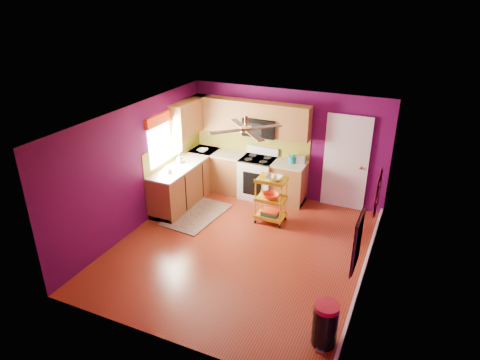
% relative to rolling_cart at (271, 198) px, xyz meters
% --- Properties ---
extents(ground, '(5.00, 5.00, 0.00)m').
position_rel_rolling_cart_xyz_m(ground, '(-0.15, -1.18, -0.55)').
color(ground, maroon).
rests_on(ground, ground).
extents(room_envelope, '(4.54, 5.04, 2.52)m').
position_rel_rolling_cart_xyz_m(room_envelope, '(-0.12, -1.18, 1.08)').
color(room_envelope, '#500942').
rests_on(room_envelope, ground).
extents(lower_cabinets, '(2.81, 2.31, 0.94)m').
position_rel_rolling_cart_xyz_m(lower_cabinets, '(-1.49, 0.64, -0.12)').
color(lower_cabinets, brown).
rests_on(lower_cabinets, ground).
extents(electric_range, '(0.76, 0.66, 1.13)m').
position_rel_rolling_cart_xyz_m(electric_range, '(-0.70, 0.99, -0.07)').
color(electric_range, white).
rests_on(electric_range, ground).
extents(upper_cabinetry, '(2.80, 2.30, 1.26)m').
position_rel_rolling_cart_xyz_m(upper_cabinetry, '(-1.39, 0.99, 1.25)').
color(upper_cabinetry, brown).
rests_on(upper_cabinetry, ground).
extents(left_window, '(0.08, 1.35, 1.08)m').
position_rel_rolling_cart_xyz_m(left_window, '(-2.36, -0.13, 1.18)').
color(left_window, white).
rests_on(left_window, ground).
extents(panel_door, '(0.95, 0.11, 2.15)m').
position_rel_rolling_cart_xyz_m(panel_door, '(1.20, 1.29, 0.47)').
color(panel_door, white).
rests_on(panel_door, ground).
extents(right_wall_art, '(0.04, 2.74, 1.04)m').
position_rel_rolling_cart_xyz_m(right_wall_art, '(2.08, -1.52, 0.89)').
color(right_wall_art, black).
rests_on(right_wall_art, ground).
extents(ceiling_fan, '(1.01, 1.01, 0.26)m').
position_rel_rolling_cart_xyz_m(ceiling_fan, '(-0.15, -0.98, 1.74)').
color(ceiling_fan, '#BF8C3F').
rests_on(ceiling_fan, ground).
extents(shag_rug, '(1.05, 1.58, 0.02)m').
position_rel_rolling_cart_xyz_m(shag_rug, '(-1.55, -0.40, -0.54)').
color(shag_rug, black).
rests_on(shag_rug, ground).
extents(rolling_cart, '(0.60, 0.44, 1.08)m').
position_rel_rolling_cart_xyz_m(rolling_cart, '(0.00, 0.00, 0.00)').
color(rolling_cart, gold).
rests_on(rolling_cart, ground).
extents(trash_can, '(0.39, 0.40, 0.66)m').
position_rel_rolling_cart_xyz_m(trash_can, '(1.83, -2.84, -0.23)').
color(trash_can, black).
rests_on(trash_can, ground).
extents(teal_kettle, '(0.18, 0.18, 0.21)m').
position_rel_rolling_cart_xyz_m(teal_kettle, '(0.08, 1.08, 0.47)').
color(teal_kettle, teal).
rests_on(teal_kettle, lower_cabinets).
extents(toaster, '(0.22, 0.15, 0.18)m').
position_rel_rolling_cart_xyz_m(toaster, '(0.25, 1.14, 0.48)').
color(toaster, beige).
rests_on(toaster, lower_cabinets).
extents(soap_bottle_a, '(0.09, 0.09, 0.20)m').
position_rel_rolling_cart_xyz_m(soap_bottle_a, '(-2.17, 0.03, 0.49)').
color(soap_bottle_a, '#EA3F72').
rests_on(soap_bottle_a, lower_cabinets).
extents(soap_bottle_b, '(0.12, 0.12, 0.15)m').
position_rel_rolling_cart_xyz_m(soap_bottle_b, '(-2.14, 0.09, 0.46)').
color(soap_bottle_b, white).
rests_on(soap_bottle_b, lower_cabinets).
extents(counter_dish, '(0.23, 0.23, 0.06)m').
position_rel_rolling_cart_xyz_m(counter_dish, '(-2.06, 0.89, 0.41)').
color(counter_dish, white).
rests_on(counter_dish, lower_cabinets).
extents(counter_cup, '(0.11, 0.11, 0.09)m').
position_rel_rolling_cart_xyz_m(counter_cup, '(-2.08, -0.52, 0.43)').
color(counter_cup, white).
rests_on(counter_cup, lower_cabinets).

